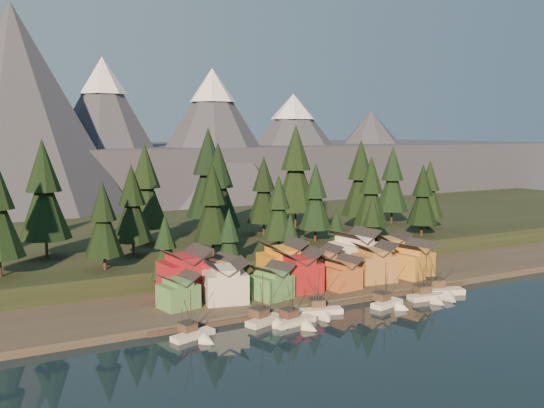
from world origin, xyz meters
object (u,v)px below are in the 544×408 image
boat_2 (298,316)px  house_back_0 (184,271)px  house_back_1 (216,272)px  house_front_1 (225,280)px  boat_6 (442,286)px  boat_5 (429,291)px  boat_1 (268,314)px  boat_4 (391,297)px  boat_3 (321,306)px  house_front_0 (178,290)px  boat_0 (196,329)px

boat_2 → house_back_0: bearing=107.9°
house_back_1 → house_front_1: bearing=-115.9°
boat_6 → boat_5: bearing=-145.7°
boat_2 → boat_6: (40.39, 2.74, 0.27)m
boat_1 → boat_4: boat_1 is taller
house_front_1 → house_back_1: bearing=91.7°
boat_2 → house_back_1: house_back_1 is taller
boat_3 → house_front_1: size_ratio=1.02×
boat_5 → house_front_0: boat_5 is taller
boat_6 → house_back_0: bearing=175.3°
boat_4 → house_front_1: house_front_1 is taller
boat_2 → boat_4: (24.10, 1.32, 0.22)m
boat_0 → house_front_0: (2.17, 15.73, 3.42)m
boat_2 → boat_5: bearing=-8.3°
boat_3 → boat_6: bearing=14.0°
boat_4 → house_front_0: (-42.38, 16.55, 3.11)m
boat_0 → boat_2: size_ratio=0.95×
house_back_0 → boat_6: bearing=-29.1°
boat_3 → house_front_1: bearing=153.5°
boat_5 → house_back_1: 48.52m
boat_3 → house_front_1: (-15.52, 13.85, 4.38)m
house_back_0 → boat_2: bearing=-67.8°
boat_0 → boat_1: (15.66, 1.24, 0.33)m
house_front_0 → house_front_1: 10.47m
boat_2 → house_front_0: size_ratio=1.25×
house_back_1 → boat_5: bearing=-46.3°
boat_0 → boat_6: size_ratio=0.78×
boat_3 → house_back_0: 31.61m
boat_3 → house_front_1: 21.25m
boat_1 → house_front_1: house_front_1 is taller
boat_4 → house_back_1: (-30.12, 25.35, 3.55)m
house_back_1 → boat_3: bearing=-74.2°
boat_3 → boat_4: boat_4 is taller
boat_6 → house_back_0: size_ratio=1.18×
boat_5 → house_front_0: bearing=169.6°
boat_0 → boat_3: size_ratio=0.93×
boat_3 → house_front_0: bearing=166.2°
boat_0 → house_front_1: (12.57, 15.18, 4.43)m
house_back_0 → house_back_1: (7.90, 0.68, -1.43)m
boat_1 → house_front_0: (-13.49, 14.49, 3.09)m
boat_6 → boat_1: bearing=-162.3°
house_back_0 → boat_0: bearing=-111.3°
house_front_0 → boat_1: bearing=-57.9°
boat_1 → house_front_1: (-3.09, 13.94, 4.10)m
boat_1 → boat_4: size_ratio=1.03×
boat_2 → boat_4: boat_4 is taller
house_back_0 → boat_3: bearing=-52.2°
boat_4 → house_back_0: house_back_0 is taller
boat_1 → house_front_0: size_ratio=1.32×
house_front_0 → house_front_1: house_front_1 is taller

